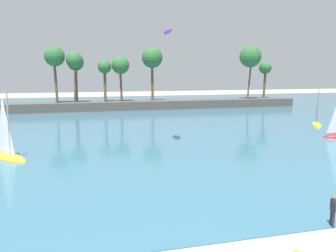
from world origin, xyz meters
The scene contains 6 objects.
sea centered at (0.00, 55.21, 0.03)m, with size 220.00×97.81×0.06m, color #386B84.
palm_headland centered at (2.95, 64.00, 3.91)m, with size 82.70×6.50×13.56m.
person_at_waterline centered at (6.08, 6.47, 0.89)m, with size 0.31×0.52×1.67m.
sailboat_mid_bay centered at (-12.25, 25.51, 0.69)m, with size 4.14×4.61×6.94m.
sailboat_far_left centered at (27.58, 35.27, 0.62)m, with size 3.30×4.35×6.23m.
kite_aloft_high_over_bay centered at (3.09, 27.60, 11.82)m, with size 2.86×0.97×0.40m, color purple.
Camera 1 is at (-6.07, -7.24, 7.72)m, focal length 36.79 mm.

